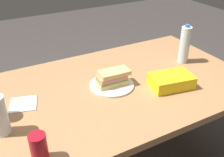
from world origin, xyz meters
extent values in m
cube|color=#9E7047|center=(0.00, 0.00, 0.71)|extent=(1.58, 0.92, 0.04)
cylinder|color=brown|center=(0.71, 0.38, 0.34)|extent=(0.07, 0.07, 0.69)
cylinder|color=white|center=(-0.01, 0.00, 0.73)|extent=(0.25, 0.25, 0.01)
cube|color=#DBB26B|center=(-0.01, 0.00, 0.75)|extent=(0.17, 0.10, 0.02)
cube|color=#599E3F|center=(-0.01, 0.00, 0.77)|extent=(0.17, 0.09, 0.01)
cube|color=#C6727A|center=(-0.01, 0.00, 0.78)|extent=(0.16, 0.09, 0.02)
cube|color=yellow|center=(-0.01, 0.00, 0.79)|extent=(0.15, 0.09, 0.01)
cube|color=#DBB26B|center=(0.00, 0.00, 0.81)|extent=(0.17, 0.10, 0.02)
cylinder|color=maroon|center=(-0.51, -0.34, 0.79)|extent=(0.07, 0.07, 0.12)
cube|color=yellow|center=(0.27, -0.16, 0.76)|extent=(0.25, 0.19, 0.07)
cylinder|color=silver|center=(0.54, 0.05, 0.85)|extent=(0.07, 0.07, 0.24)
cylinder|color=blue|center=(0.54, 0.05, 0.97)|extent=(0.03, 0.03, 0.02)
cube|color=white|center=(-0.49, 0.06, 0.73)|extent=(0.16, 0.16, 0.01)
camera|label=1|loc=(-0.61, -1.10, 1.50)|focal=41.92mm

